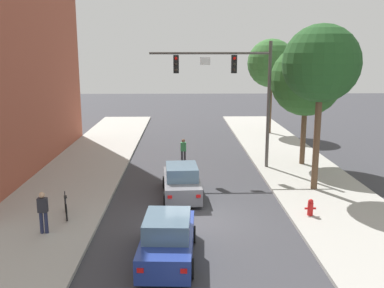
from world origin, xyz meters
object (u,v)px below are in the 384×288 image
object	(u,v)px
car_lead_grey	(182,182)
street_tree_second	(306,80)
bicycle_leaning	(66,207)
fire_hydrant	(310,207)
car_following_blue	(168,239)
traffic_signal_mast	(235,81)
pedestrian_sidewalk_left_walker	(43,211)
street_tree_nearest	(321,64)
street_tree_third	(271,63)
pedestrian_crossing_road	(183,150)

from	to	relation	value
car_lead_grey	street_tree_second	size ratio (longest dim) A/B	0.59
bicycle_leaning	fire_hydrant	size ratio (longest dim) A/B	2.37
car_following_blue	traffic_signal_mast	bearing A→B (deg)	72.69
pedestrian_sidewalk_left_walker	street_tree_second	bearing A→B (deg)	38.97
pedestrian_sidewalk_left_walker	street_tree_nearest	world-z (taller)	street_tree_nearest
bicycle_leaning	street_tree_nearest	size ratio (longest dim) A/B	0.21
traffic_signal_mast	car_following_blue	bearing A→B (deg)	-107.31
fire_hydrant	street_tree_third	bearing A→B (deg)	83.63
car_lead_grey	street_tree_nearest	world-z (taller)	street_tree_nearest
street_tree_nearest	street_tree_third	size ratio (longest dim) A/B	1.02
traffic_signal_mast	fire_hydrant	world-z (taller)	traffic_signal_mast
pedestrian_crossing_road	street_tree_second	distance (m)	8.69
car_following_blue	car_lead_grey	bearing A→B (deg)	85.91
traffic_signal_mast	car_lead_grey	size ratio (longest dim) A/B	1.74
car_following_blue	fire_hydrant	bearing A→B (deg)	30.85
car_lead_grey	fire_hydrant	distance (m)	6.29
car_following_blue	street_tree_third	xyz separation A→B (m)	(8.15, 23.20, 5.41)
pedestrian_crossing_road	bicycle_leaning	world-z (taller)	pedestrian_crossing_road
car_following_blue	street_tree_second	distance (m)	15.44
car_lead_grey	pedestrian_sidewalk_left_walker	distance (m)	7.06
traffic_signal_mast	street_tree_third	xyz separation A→B (m)	(4.51, 11.53, 0.76)
street_tree_nearest	street_tree_third	world-z (taller)	street_tree_nearest
fire_hydrant	street_tree_nearest	size ratio (longest dim) A/B	0.09
pedestrian_crossing_road	bicycle_leaning	xyz separation A→B (m)	(-5.02, -9.29, -0.37)
street_tree_third	bicycle_leaning	bearing A→B (deg)	-122.80
bicycle_leaning	street_tree_second	world-z (taller)	street_tree_second
traffic_signal_mast	fire_hydrant	distance (m)	9.74
car_lead_grey	traffic_signal_mast	bearing A→B (deg)	57.83
traffic_signal_mast	street_tree_third	bearing A→B (deg)	68.64
pedestrian_sidewalk_left_walker	pedestrian_crossing_road	distance (m)	12.28
street_tree_nearest	street_tree_third	distance (m)	16.00
fire_hydrant	traffic_signal_mast	bearing A→B (deg)	105.95
fire_hydrant	street_tree_second	xyz separation A→B (m)	(2.09, 8.79, 4.83)
pedestrian_sidewalk_left_walker	street_tree_nearest	bearing A→B (deg)	23.65
fire_hydrant	street_tree_nearest	world-z (taller)	street_tree_nearest
street_tree_nearest	street_tree_third	xyz separation A→B (m)	(0.91, 15.98, -0.29)
traffic_signal_mast	bicycle_leaning	distance (m)	12.32
traffic_signal_mast	fire_hydrant	xyz separation A→B (m)	(2.32, -8.11, -4.86)
traffic_signal_mast	pedestrian_crossing_road	distance (m)	5.55
car_lead_grey	street_tree_nearest	distance (m)	8.86
fire_hydrant	street_tree_nearest	bearing A→B (deg)	70.70
street_tree_second	car_lead_grey	bearing A→B (deg)	-143.00
traffic_signal_mast	pedestrian_sidewalk_left_walker	bearing A→B (deg)	-130.98
car_lead_grey	bicycle_leaning	bearing A→B (deg)	-148.97
pedestrian_sidewalk_left_walker	traffic_signal_mast	bearing A→B (deg)	49.02
traffic_signal_mast	pedestrian_crossing_road	world-z (taller)	traffic_signal_mast
traffic_signal_mast	fire_hydrant	bearing A→B (deg)	-74.05
traffic_signal_mast	car_lead_grey	bearing A→B (deg)	-122.17
car_following_blue	pedestrian_sidewalk_left_walker	world-z (taller)	pedestrian_sidewalk_left_walker
car_following_blue	fire_hydrant	world-z (taller)	car_following_blue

